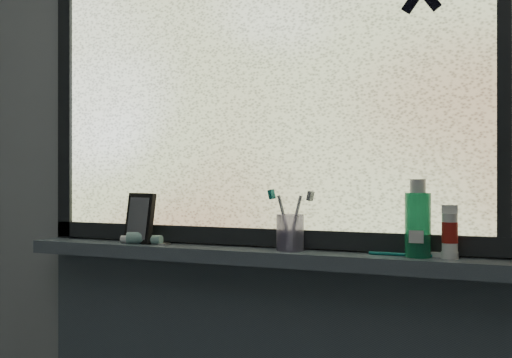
{
  "coord_description": "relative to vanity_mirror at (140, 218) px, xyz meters",
  "views": [
    {
      "loc": [
        0.57,
        -0.27,
        1.22
      ],
      "look_at": [
        0.02,
        1.05,
        1.22
      ],
      "focal_mm": 40.0,
      "sensor_mm": 36.0,
      "label": 1
    }
  ],
  "objects": [
    {
      "name": "wall_back",
      "position": [
        0.45,
        0.07,
        0.15
      ],
      "size": [
        3.0,
        0.01,
        2.5
      ],
      "primitive_type": "cube",
      "color": "#9EA3A8",
      "rests_on": "ground"
    },
    {
      "name": "windowsill",
      "position": [
        0.45,
        -0.0,
        -0.1
      ],
      "size": [
        1.62,
        0.14,
        0.04
      ],
      "primitive_type": "cube",
      "color": "#485461",
      "rests_on": "wall_back"
    },
    {
      "name": "window_pane",
      "position": [
        0.45,
        0.05,
        0.43
      ],
      "size": [
        1.5,
        0.01,
        1.0
      ],
      "primitive_type": "cube",
      "color": "silver",
      "rests_on": "wall_back"
    },
    {
      "name": "frame_bottom",
      "position": [
        0.45,
        0.04,
        -0.05
      ],
      "size": [
        1.6,
        0.03,
        0.05
      ],
      "primitive_type": "cube",
      "color": "black",
      "rests_on": "windowsill"
    },
    {
      "name": "frame_left",
      "position": [
        -0.33,
        0.04,
        0.43
      ],
      "size": [
        0.05,
        0.03,
        1.1
      ],
      "primitive_type": "cube",
      "color": "black",
      "rests_on": "wall_back"
    },
    {
      "name": "frame_mullion",
      "position": [
        1.05,
        0.04,
        0.43
      ],
      "size": [
        0.03,
        0.03,
        1.0
      ],
      "primitive_type": "cube",
      "color": "black",
      "rests_on": "wall_back"
    },
    {
      "name": "vanity_mirror",
      "position": [
        0.0,
        0.0,
        0.0
      ],
      "size": [
        0.14,
        0.1,
        0.16
      ],
      "primitive_type": "cube",
      "rotation": [
        0.0,
        0.0,
        -0.35
      ],
      "color": "black",
      "rests_on": "windowsill"
    },
    {
      "name": "toothpaste_tube",
      "position": [
        0.03,
        -0.02,
        -0.06
      ],
      "size": [
        0.2,
        0.09,
        0.04
      ],
      "primitive_type": null,
      "rotation": [
        0.0,
        0.0,
        0.23
      ],
      "color": "silver",
      "rests_on": "windowsill"
    },
    {
      "name": "toothbrush_cup",
      "position": [
        0.5,
        -0.0,
        -0.03
      ],
      "size": [
        0.1,
        0.1,
        0.1
      ],
      "primitive_type": "cylinder",
      "rotation": [
        0.0,
        0.0,
        -0.36
      ],
      "color": "#9A8EBB",
      "rests_on": "windowsill"
    },
    {
      "name": "toothbrush_lying",
      "position": [
        0.8,
        -0.0,
        -0.07
      ],
      "size": [
        0.2,
        0.02,
        0.01
      ],
      "primitive_type": null,
      "rotation": [
        0.0,
        0.0,
        -0.01
      ],
      "color": "#0C6D6A",
      "rests_on": "windowsill"
    },
    {
      "name": "mouthwash_bottle",
      "position": [
        0.84,
        -0.0,
        0.02
      ],
      "size": [
        0.08,
        0.08,
        0.16
      ],
      "primitive_type": "cylinder",
      "rotation": [
        0.0,
        0.0,
        0.27
      ],
      "color": "#1B8E5B",
      "rests_on": "windowsill"
    },
    {
      "name": "cream_tube",
      "position": [
        0.92,
        -0.0,
        -0.01
      ],
      "size": [
        0.05,
        0.05,
        0.1
      ],
      "primitive_type": "cylinder",
      "rotation": [
        0.0,
        0.0,
        -0.22
      ],
      "color": "silver",
      "rests_on": "windowsill"
    }
  ]
}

